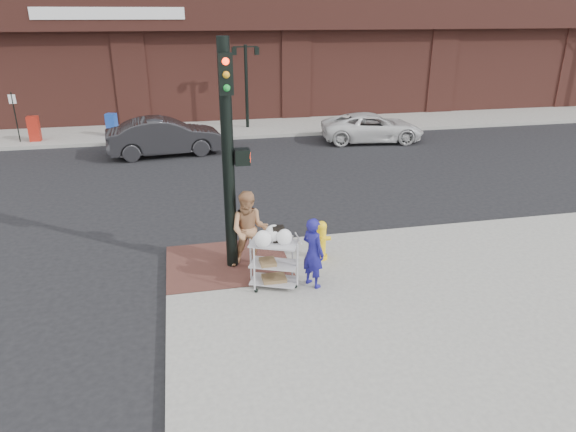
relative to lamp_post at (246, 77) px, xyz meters
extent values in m
plane|color=black|center=(-2.00, -16.00, -2.62)|extent=(220.00, 220.00, 0.00)
cube|color=gray|center=(10.50, 16.00, -2.54)|extent=(65.00, 36.00, 0.15)
cube|color=#4F2B25|center=(-2.60, -15.10, -2.46)|extent=(2.80, 2.40, 0.01)
cylinder|color=black|center=(0.00, 0.00, -0.47)|extent=(0.16, 0.16, 4.00)
cube|color=black|center=(0.00, 0.00, 1.43)|extent=(1.20, 0.06, 0.06)
cube|color=black|center=(-0.55, 0.00, 1.23)|extent=(0.22, 0.22, 0.35)
cube|color=black|center=(0.55, 0.00, 1.23)|extent=(0.22, 0.22, 0.35)
cylinder|color=black|center=(-10.50, -1.00, -1.37)|extent=(0.05, 0.05, 2.20)
cylinder|color=black|center=(-2.50, -15.20, 0.03)|extent=(0.26, 0.26, 5.00)
cube|color=black|center=(-2.20, -15.20, 0.08)|extent=(0.32, 0.28, 0.34)
cube|color=#FF260C|center=(-2.04, -15.20, 0.08)|extent=(0.02, 0.18, 0.22)
cube|color=black|center=(-2.50, -15.48, 1.83)|extent=(0.28, 0.18, 0.80)
imported|color=navy|center=(-0.94, -16.51, -1.70)|extent=(0.60, 0.67, 1.54)
imported|color=#B47E54|center=(-2.11, -15.37, -1.57)|extent=(1.01, 0.87, 1.80)
imported|color=#232326|center=(-4.04, -4.19, -1.84)|extent=(4.88, 2.18, 1.56)
imported|color=silver|center=(5.29, -3.70, -1.97)|extent=(4.90, 2.73, 1.30)
cube|color=#ADACB1|center=(-1.75, -16.36, -1.49)|extent=(1.10, 0.87, 0.03)
cube|color=#ADACB1|center=(-1.75, -16.36, -1.95)|extent=(1.10, 0.87, 0.03)
cube|color=#ADACB1|center=(-1.75, -16.36, -2.35)|extent=(1.10, 0.87, 0.03)
cube|color=black|center=(-1.64, -16.30, -1.32)|extent=(0.24, 0.15, 0.34)
cube|color=brown|center=(-1.88, -16.36, -1.90)|extent=(0.32, 0.37, 0.09)
cube|color=brown|center=(-1.75, -16.36, -2.30)|extent=(0.50, 0.39, 0.08)
cylinder|color=yellow|center=(-0.42, -15.31, -2.42)|extent=(0.31, 0.31, 0.09)
cylinder|color=yellow|center=(-0.42, -15.31, -2.02)|extent=(0.22, 0.22, 0.69)
sphere|color=yellow|center=(-0.42, -15.31, -1.64)|extent=(0.25, 0.25, 0.25)
cylinder|color=yellow|center=(-0.42, -15.31, -1.97)|extent=(0.45, 0.10, 0.10)
cube|color=#A11E12|center=(-9.84, -0.97, -1.91)|extent=(0.48, 0.43, 1.11)
cube|color=#1A42A9|center=(-6.51, -0.65, -1.94)|extent=(0.55, 0.52, 1.05)
camera|label=1|loc=(-3.50, -25.83, 2.94)|focal=32.00mm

